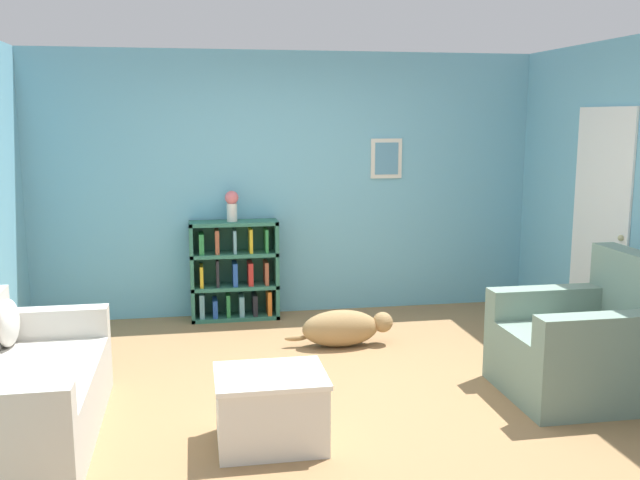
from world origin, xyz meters
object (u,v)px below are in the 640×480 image
at_px(couch, 15,393).
at_px(coffee_table, 271,406).
at_px(recliner_chair, 587,346).
at_px(dog, 344,328).
at_px(bookshelf, 234,272).
at_px(vase, 232,204).

relative_size(couch, coffee_table, 2.56).
relative_size(recliner_chair, coffee_table, 1.55).
xyz_separation_m(coffee_table, dog, (0.82, 1.76, -0.08)).
bearing_deg(coffee_table, recliner_chair, 9.75).
height_order(bookshelf, dog, bookshelf).
xyz_separation_m(couch, bookshelf, (1.48, 2.48, 0.16)).
bearing_deg(bookshelf, vase, -122.65).
distance_m(coffee_table, dog, 1.94).
distance_m(recliner_chair, vase, 3.45).
bearing_deg(dog, bookshelf, 129.93).
relative_size(dog, vase, 3.22).
bearing_deg(couch, vase, 59.18).
bearing_deg(vase, dog, -49.26).
distance_m(couch, dog, 2.76).
distance_m(bookshelf, dog, 1.40).
height_order(couch, vase, vase).
xyz_separation_m(bookshelf, recliner_chair, (2.36, -2.41, -0.11)).
relative_size(recliner_chair, vase, 3.49).
distance_m(dog, vase, 1.67).
distance_m(couch, bookshelf, 2.89).
xyz_separation_m(bookshelf, coffee_table, (0.05, -2.80, -0.22)).
bearing_deg(vase, recliner_chair, -45.30).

